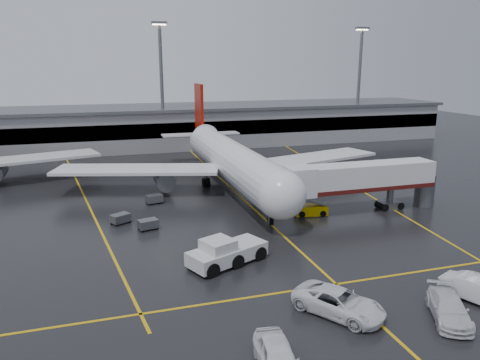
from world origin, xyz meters
name	(u,v)px	position (x,y,z in m)	size (l,w,h in m)	color
ground	(251,206)	(0.00, 0.00, 0.00)	(220.00, 220.00, 0.00)	black
apron_line_centre	(251,206)	(0.00, 0.00, 0.01)	(0.25, 90.00, 0.02)	gold
apron_line_stop	(336,284)	(0.00, -22.00, 0.01)	(60.00, 0.25, 0.02)	gold
apron_line_left	(85,198)	(-20.00, 10.00, 0.01)	(0.25, 70.00, 0.02)	gold
apron_line_right	(339,178)	(18.00, 10.00, 0.01)	(0.25, 70.00, 0.02)	gold
terminal	(183,125)	(0.00, 47.93, 4.32)	(122.00, 19.00, 8.60)	gray
light_mast_mid	(162,79)	(-5.00, 42.00, 14.47)	(3.00, 1.20, 25.45)	#595B60
light_mast_right	(359,77)	(40.00, 42.00, 14.47)	(3.00, 1.20, 25.45)	#595B60
main_airliner	(229,158)	(0.00, 9.70, 4.21)	(48.80, 45.60, 14.10)	silver
jet_bridge	(362,180)	(11.87, -6.00, 3.93)	(19.90, 3.40, 6.05)	silver
pushback_tractor	(226,253)	(-7.51, -15.63, 1.03)	(7.81, 5.55, 2.59)	silver
belt_loader	(311,210)	(5.77, -5.28, 0.59)	(3.99, 2.37, 2.38)	#CCA703
service_van_a	(339,302)	(-2.09, -26.09, 0.91)	(3.03, 6.57, 1.83)	white
service_van_b	(449,308)	(4.92, -28.85, 0.81)	(2.27, 5.58, 1.62)	silver
service_van_c	(480,290)	(8.80, -27.60, 0.92)	(1.96, 5.61, 1.85)	white
service_van_d	(278,358)	(-8.53, -30.71, 0.92)	(2.17, 5.39, 1.84)	white
baggage_cart_a	(148,224)	(-13.18, -4.75, 0.63)	(2.25, 1.74, 1.12)	#595B60
baggage_cart_b	(120,218)	(-15.92, -1.93, 0.63)	(2.38, 2.12, 1.12)	#595B60
baggage_cart_c	(154,199)	(-11.40, 4.70, 0.63)	(2.23, 1.69, 1.12)	#595B60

